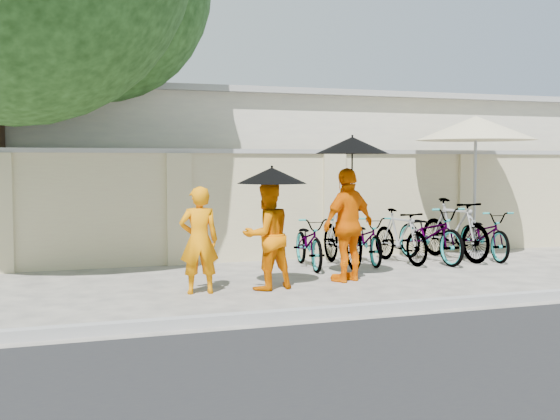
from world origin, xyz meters
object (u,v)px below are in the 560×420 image
object	(u,v)px
monk_right	(348,225)
monk_left	(199,240)
monk_center	(267,236)
patio_umbrella	(476,130)

from	to	relation	value
monk_right	monk_left	bearing A→B (deg)	-17.18
monk_left	monk_center	size ratio (longest dim) A/B	0.96
monk_center	monk_right	size ratio (longest dim) A/B	0.89
monk_left	patio_umbrella	distance (m)	6.41
monk_center	patio_umbrella	xyz separation A→B (m)	(4.86, 1.99, 1.67)
monk_left	monk_right	distance (m)	2.42
monk_center	patio_umbrella	bearing A→B (deg)	-171.73
monk_center	patio_umbrella	distance (m)	5.51
monk_right	patio_umbrella	distance (m)	4.17
monk_right	patio_umbrella	size ratio (longest dim) A/B	0.64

